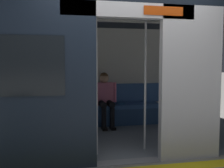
% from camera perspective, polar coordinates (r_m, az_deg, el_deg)
% --- Properties ---
extents(ground_plane, '(60.00, 60.00, 0.00)m').
position_cam_1_polar(ground_plane, '(3.80, 3.65, -17.01)').
color(ground_plane, gray).
extents(train_car, '(6.40, 2.70, 2.33)m').
position_cam_1_polar(train_car, '(4.67, -0.72, 6.26)').
color(train_car, silver).
rests_on(train_car, ground_plane).
extents(bench_seat, '(2.67, 0.44, 0.46)m').
position_cam_1_polar(bench_seat, '(5.77, -2.01, -5.76)').
color(bench_seat, '#38609E').
rests_on(bench_seat, ground_plane).
extents(person_seated, '(0.55, 0.68, 1.19)m').
position_cam_1_polar(person_seated, '(5.67, -1.58, -2.60)').
color(person_seated, pink).
rests_on(person_seated, ground_plane).
extents(handbag, '(0.26, 0.15, 0.17)m').
position_cam_1_polar(handbag, '(5.73, -5.56, -3.88)').
color(handbag, brown).
rests_on(handbag, bench_seat).
extents(book, '(0.19, 0.25, 0.03)m').
position_cam_1_polar(book, '(5.87, 1.77, -4.36)').
color(book, '#26598C').
rests_on(book, bench_seat).
extents(grab_pole_door, '(0.04, 0.04, 2.19)m').
position_cam_1_polar(grab_pole_door, '(3.83, -3.52, 0.06)').
color(grab_pole_door, silver).
rests_on(grab_pole_door, ground_plane).
extents(grab_pole_far, '(0.04, 0.04, 2.19)m').
position_cam_1_polar(grab_pole_far, '(4.10, 7.44, 0.34)').
color(grab_pole_far, silver).
rests_on(grab_pole_far, ground_plane).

